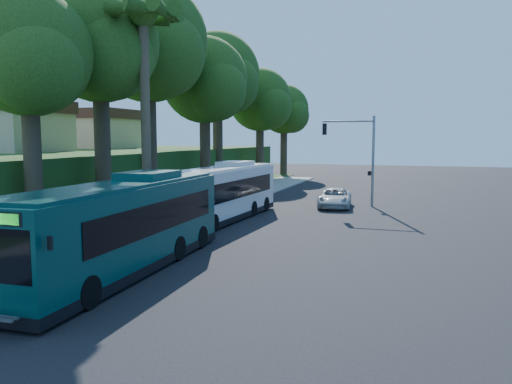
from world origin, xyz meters
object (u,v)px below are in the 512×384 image
(white_bus, at_px, (224,192))
(teal_bus, at_px, (124,225))
(pickup, at_px, (335,198))
(bus_shelter, at_px, (149,196))

(white_bus, bearing_deg, teal_bus, -83.13)
(white_bus, height_order, teal_bus, teal_bus)
(white_bus, distance_m, pickup, 10.19)
(bus_shelter, distance_m, white_bus, 4.88)
(bus_shelter, xyz_separation_m, white_bus, (3.46, 3.43, 0.02))
(white_bus, distance_m, teal_bus, 12.98)
(bus_shelter, xyz_separation_m, pickup, (9.35, 11.68, -1.08))
(white_bus, bearing_deg, pickup, 56.91)
(white_bus, xyz_separation_m, pickup, (5.89, 8.24, -1.10))
(teal_bus, bearing_deg, white_bus, 92.40)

